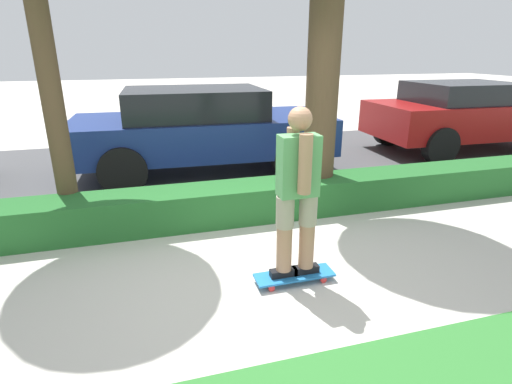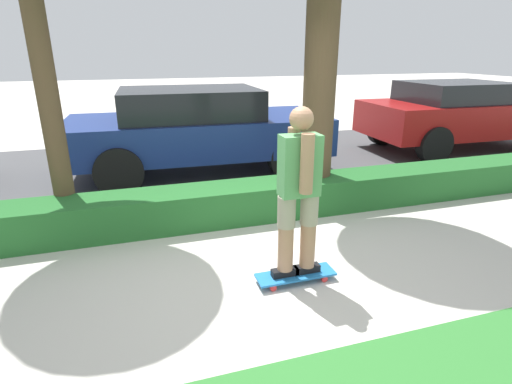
% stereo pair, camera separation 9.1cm
% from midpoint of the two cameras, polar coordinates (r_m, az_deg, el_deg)
% --- Properties ---
extents(ground_plane, '(60.00, 60.00, 0.00)m').
position_cam_midpoint_polar(ground_plane, '(3.92, 1.19, -13.09)').
color(ground_plane, '#BCB7AD').
extents(street_asphalt, '(18.66, 5.00, 0.01)m').
position_cam_midpoint_polar(street_asphalt, '(7.71, -8.02, 3.52)').
color(street_asphalt, '#474749').
rests_on(street_asphalt, ground_plane).
extents(hedge_row, '(18.66, 0.60, 0.47)m').
position_cam_midpoint_polar(hedge_row, '(5.20, -3.97, -1.66)').
color(hedge_row, '#236028').
rests_on(hedge_row, ground_plane).
extents(skateboard, '(0.77, 0.24, 0.08)m').
position_cam_midpoint_polar(skateboard, '(3.95, 6.16, -11.76)').
color(skateboard, '#1E6BAD').
rests_on(skateboard, ground_plane).
extents(skater_person, '(0.48, 0.41, 1.60)m').
position_cam_midpoint_polar(skater_person, '(3.58, 6.66, 0.14)').
color(skater_person, black).
rests_on(skater_person, skateboard).
extents(parked_car_middle, '(4.57, 2.11, 1.49)m').
position_cam_midpoint_polar(parked_car_middle, '(7.28, -7.48, 9.08)').
color(parked_car_middle, navy).
rests_on(parked_car_middle, ground_plane).
extents(parked_car_rear, '(4.05, 1.99, 1.48)m').
position_cam_midpoint_polar(parked_car_rear, '(9.96, 27.71, 9.83)').
color(parked_car_rear, maroon).
rests_on(parked_car_rear, ground_plane).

